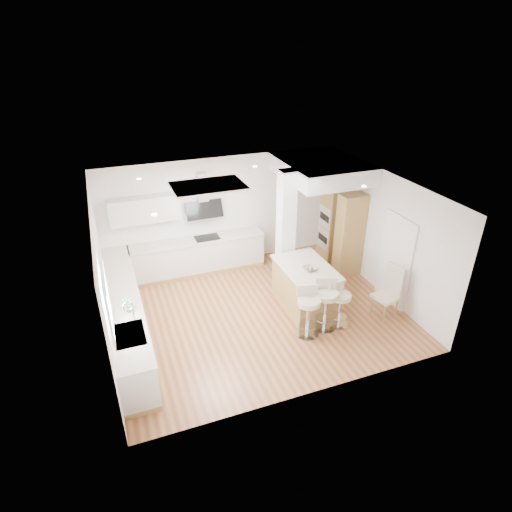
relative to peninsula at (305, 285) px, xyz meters
name	(u,v)px	position (x,y,z in m)	size (l,w,h in m)	color
ground	(258,312)	(-1.10, 0.04, -0.48)	(6.00, 6.00, 0.00)	#A7693E
ceiling	(258,312)	(-1.10, 0.04, -0.48)	(6.00, 5.00, 0.02)	white
wall_back	(222,212)	(-1.10, 2.54, 0.92)	(6.00, 0.04, 2.80)	white
wall_left	(103,283)	(-4.10, 0.04, 0.92)	(0.04, 5.00, 2.80)	white
wall_right	(382,234)	(1.90, 0.04, 0.92)	(0.04, 5.00, 2.80)	white
skylight	(209,186)	(-1.89, 0.64, 2.29)	(4.10, 2.10, 0.06)	white
window_left	(106,295)	(-4.06, -0.86, 1.21)	(0.06, 1.28, 1.07)	white
doorway_right	(395,261)	(1.87, -0.56, 0.52)	(0.05, 1.00, 2.10)	#443E35
counter_left	(126,315)	(-3.80, 0.27, -0.02)	(0.63, 4.50, 1.35)	tan
counter_back	(191,247)	(-2.02, 2.27, 0.21)	(3.62, 0.63, 2.50)	tan
pillar	(286,230)	(-0.05, 0.99, 0.92)	(0.35, 0.35, 2.80)	white
soffit	(321,169)	(1.00, 1.44, 2.12)	(1.78, 2.20, 0.40)	white
oven_column	(340,229)	(1.58, 1.27, 0.57)	(0.63, 1.21, 2.10)	tan
peninsula	(305,285)	(0.00, 0.00, 0.00)	(1.05, 1.57, 1.02)	tan
bar_stool_a	(308,309)	(-0.43, -0.99, 0.12)	(0.59, 0.59, 1.07)	silver
bar_stool_b	(326,302)	(0.00, -0.92, 0.13)	(0.64, 0.64, 1.09)	silver
bar_stool_c	(340,303)	(0.32, -0.94, 0.06)	(0.51, 0.51, 0.96)	silver
dining_chair	(390,289)	(1.47, -0.99, 0.15)	(0.55, 0.55, 1.18)	beige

